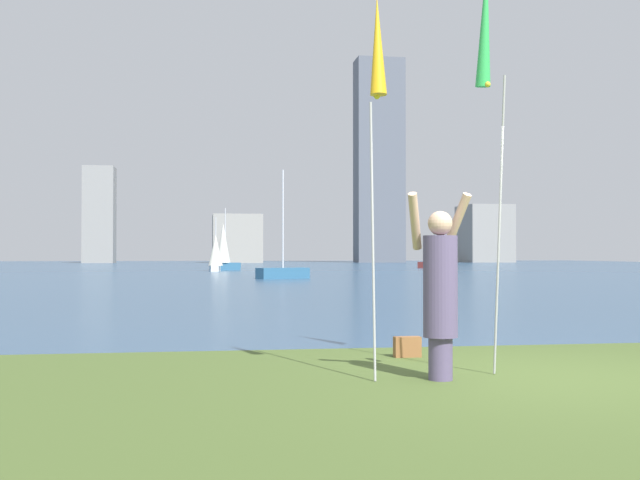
{
  "coord_description": "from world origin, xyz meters",
  "views": [
    {
      "loc": [
        -3.4,
        -7.38,
        1.24
      ],
      "look_at": [
        -0.7,
        10.09,
        1.54
      ],
      "focal_mm": 43.69,
      "sensor_mm": 36.0,
      "label": 1
    }
  ],
  "objects_px": {
    "sailboat_3": "(224,248)",
    "bag": "(407,347)",
    "person": "(440,287)",
    "sailboat_2": "(216,253)",
    "sailboat_0": "(283,272)",
    "kite_flag_right": "(486,30)",
    "sailboat_8": "(437,246)",
    "kite_flag_left": "(377,57)"
  },
  "relations": [
    {
      "from": "bag",
      "to": "sailboat_3",
      "type": "bearing_deg",
      "value": 90.84
    },
    {
      "from": "kite_flag_left",
      "to": "kite_flag_right",
      "type": "distance_m",
      "value": 1.5
    },
    {
      "from": "person",
      "to": "sailboat_3",
      "type": "distance_m",
      "value": 50.14
    },
    {
      "from": "kite_flag_right",
      "to": "sailboat_2",
      "type": "relative_size",
      "value": 1.18
    },
    {
      "from": "bag",
      "to": "sailboat_2",
      "type": "distance_m",
      "value": 44.83
    },
    {
      "from": "sailboat_2",
      "to": "kite_flag_right",
      "type": "bearing_deg",
      "value": -87.64
    },
    {
      "from": "kite_flag_right",
      "to": "bag",
      "type": "xyz_separation_m",
      "value": [
        -0.53,
        1.22,
        -3.47
      ]
    },
    {
      "from": "person",
      "to": "sailboat_0",
      "type": "relative_size",
      "value": 0.34
    },
    {
      "from": "kite_flag_right",
      "to": "sailboat_2",
      "type": "xyz_separation_m",
      "value": [
        -1.9,
        46.02,
        -2.34
      ]
    },
    {
      "from": "bag",
      "to": "sailboat_0",
      "type": "height_order",
      "value": "sailboat_0"
    },
    {
      "from": "kite_flag_right",
      "to": "sailboat_3",
      "type": "xyz_separation_m",
      "value": [
        -1.24,
        49.68,
        -2.0
      ]
    },
    {
      "from": "bag",
      "to": "sailboat_2",
      "type": "xyz_separation_m",
      "value": [
        -1.37,
        44.8,
        1.13
      ]
    },
    {
      "from": "bag",
      "to": "sailboat_2",
      "type": "bearing_deg",
      "value": 91.75
    },
    {
      "from": "sailboat_2",
      "to": "sailboat_8",
      "type": "relative_size",
      "value": 0.83
    },
    {
      "from": "kite_flag_right",
      "to": "sailboat_8",
      "type": "distance_m",
      "value": 56.77
    },
    {
      "from": "sailboat_0",
      "to": "sailboat_3",
      "type": "distance_m",
      "value": 19.77
    },
    {
      "from": "sailboat_0",
      "to": "sailboat_3",
      "type": "relative_size",
      "value": 1.17
    },
    {
      "from": "sailboat_3",
      "to": "bag",
      "type": "bearing_deg",
      "value": -89.16
    },
    {
      "from": "sailboat_3",
      "to": "sailboat_0",
      "type": "bearing_deg",
      "value": -83.33
    },
    {
      "from": "sailboat_3",
      "to": "person",
      "type": "bearing_deg",
      "value": -89.32
    },
    {
      "from": "kite_flag_right",
      "to": "sailboat_0",
      "type": "bearing_deg",
      "value": 88.0
    },
    {
      "from": "bag",
      "to": "sailboat_0",
      "type": "relative_size",
      "value": 0.06
    },
    {
      "from": "kite_flag_right",
      "to": "sailboat_8",
      "type": "xyz_separation_m",
      "value": [
        16.42,
        54.31,
        -1.71
      ]
    },
    {
      "from": "person",
      "to": "sailboat_0",
      "type": "bearing_deg",
      "value": 71.07
    },
    {
      "from": "bag",
      "to": "sailboat_3",
      "type": "xyz_separation_m",
      "value": [
        -0.71,
        48.46,
        1.48
      ]
    },
    {
      "from": "sailboat_2",
      "to": "sailboat_0",
      "type": "bearing_deg",
      "value": -79.52
    },
    {
      "from": "person",
      "to": "kite_flag_right",
      "type": "distance_m",
      "value": 2.8
    },
    {
      "from": "sailboat_2",
      "to": "sailboat_3",
      "type": "xyz_separation_m",
      "value": [
        0.66,
        3.66,
        0.34
      ]
    },
    {
      "from": "kite_flag_left",
      "to": "sailboat_2",
      "type": "relative_size",
      "value": 1.0
    },
    {
      "from": "kite_flag_right",
      "to": "kite_flag_left",
      "type": "bearing_deg",
      "value": -156.46
    },
    {
      "from": "kite_flag_right",
      "to": "sailboat_8",
      "type": "bearing_deg",
      "value": 73.18
    },
    {
      "from": "kite_flag_right",
      "to": "sailboat_2",
      "type": "distance_m",
      "value": 46.12
    },
    {
      "from": "kite_flag_right",
      "to": "sailboat_3",
      "type": "height_order",
      "value": "sailboat_3"
    },
    {
      "from": "person",
      "to": "sailboat_2",
      "type": "relative_size",
      "value": 0.49
    },
    {
      "from": "person",
      "to": "kite_flag_right",
      "type": "height_order",
      "value": "kite_flag_right"
    },
    {
      "from": "kite_flag_right",
      "to": "sailboat_2",
      "type": "bearing_deg",
      "value": 92.36
    },
    {
      "from": "person",
      "to": "sailboat_2",
      "type": "bearing_deg",
      "value": 75.79
    },
    {
      "from": "person",
      "to": "kite_flag_right",
      "type": "bearing_deg",
      "value": 19.2
    },
    {
      "from": "kite_flag_left",
      "to": "sailboat_0",
      "type": "xyz_separation_m",
      "value": [
        2.35,
        30.65,
        -2.78
      ]
    },
    {
      "from": "sailboat_2",
      "to": "sailboat_8",
      "type": "xyz_separation_m",
      "value": [
        18.32,
        8.29,
        0.63
      ]
    },
    {
      "from": "kite_flag_left",
      "to": "sailboat_3",
      "type": "height_order",
      "value": "sailboat_3"
    },
    {
      "from": "kite_flag_left",
      "to": "sailboat_2",
      "type": "height_order",
      "value": "sailboat_2"
    }
  ]
}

